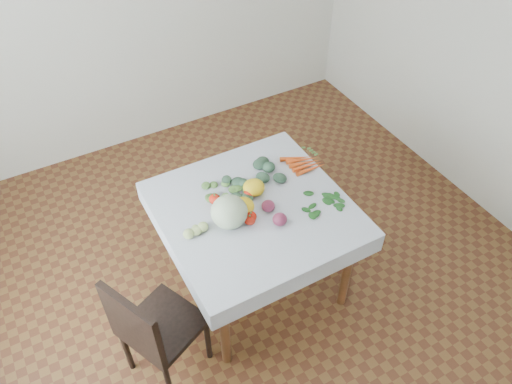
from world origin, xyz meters
The scene contains 18 objects.
ground centered at (0.00, 0.00, 0.00)m, with size 4.00×4.00×0.00m, color brown.
table centered at (0.00, 0.00, 0.65)m, with size 1.00×1.00×0.75m.
tablecloth centered at (0.00, 0.00, 0.75)m, with size 1.12×1.12×0.01m, color silver.
chair centered at (-0.83, -0.32, 0.50)m, with size 0.53×0.53×0.88m.
cabbage centered at (-0.19, -0.04, 0.85)m, with size 0.22×0.22×0.20m, color #B7C6A6.
tomato_a centered at (-0.19, 0.15, 0.79)m, with size 0.07×0.07×0.06m, color red.
tomato_b centered at (0.03, 0.10, 0.79)m, with size 0.08×0.08×0.07m, color red.
tomato_c centered at (-0.09, -0.10, 0.79)m, with size 0.07×0.07×0.06m, color red.
tomato_d centered at (-0.07, -0.08, 0.79)m, with size 0.07×0.07×0.06m, color red.
heirloom_back centered at (0.06, 0.11, 0.80)m, with size 0.14×0.14×0.10m, color gold.
heirloom_front centered at (-0.08, 0.00, 0.80)m, with size 0.14×0.14×0.10m, color gold.
onion_a centered at (0.06, -0.06, 0.79)m, with size 0.08×0.08×0.07m, color #5F1B37.
onion_b centered at (0.07, -0.19, 0.79)m, with size 0.09×0.09×0.07m, color #5F1B37.
tomatillo_cluster centered at (-0.41, 0.02, 0.78)m, with size 0.16×0.11×0.05m.
carrot_bunch centered at (0.48, 0.18, 0.77)m, with size 0.22×0.22×0.03m.
kale_bunch centered at (0.10, 0.21, 0.78)m, with size 0.32×0.31×0.05m.
basil_bunch centered at (0.40, -0.16, 0.76)m, with size 0.28×0.22×0.01m.
dill_bunch centered at (-0.12, 0.22, 0.77)m, with size 0.24×0.21×0.02m.
Camera 1 is at (-1.02, -1.86, 2.95)m, focal length 35.00 mm.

